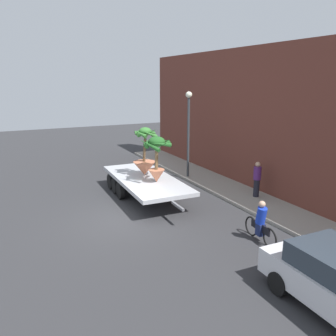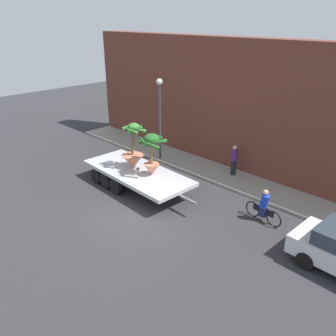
{
  "view_description": "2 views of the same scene",
  "coord_description": "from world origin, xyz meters",
  "px_view_note": "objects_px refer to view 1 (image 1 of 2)",
  "views": [
    {
      "loc": [
        12.76,
        -4.36,
        5.58
      ],
      "look_at": [
        -0.5,
        2.21,
        1.82
      ],
      "focal_mm": 37.04,
      "sensor_mm": 36.0,
      "label": 1
    },
    {
      "loc": [
        10.33,
        -8.54,
        8.22
      ],
      "look_at": [
        -0.69,
        2.51,
        1.4
      ],
      "focal_mm": 37.34,
      "sensor_mm": 36.0,
      "label": 2
    }
  ],
  "objects_px": {
    "flatbed_trailer": "(144,180)",
    "cyclist": "(261,223)",
    "pedestrian_near_gate": "(257,179)",
    "potted_palm_middle": "(157,156)",
    "street_lamp": "(188,123)",
    "potted_palm_rear": "(145,158)"
  },
  "relations": [
    {
      "from": "flatbed_trailer",
      "to": "cyclist",
      "type": "xyz_separation_m",
      "value": [
        6.5,
        1.77,
        -0.11
      ]
    },
    {
      "from": "flatbed_trailer",
      "to": "potted_palm_rear",
      "type": "height_order",
      "value": "potted_palm_rear"
    },
    {
      "from": "potted_palm_middle",
      "to": "pedestrian_near_gate",
      "type": "height_order",
      "value": "potted_palm_middle"
    },
    {
      "from": "potted_palm_rear",
      "to": "potted_palm_middle",
      "type": "height_order",
      "value": "potted_palm_rear"
    },
    {
      "from": "flatbed_trailer",
      "to": "street_lamp",
      "type": "height_order",
      "value": "street_lamp"
    },
    {
      "from": "potted_palm_middle",
      "to": "street_lamp",
      "type": "distance_m",
      "value": 4.48
    },
    {
      "from": "street_lamp",
      "to": "potted_palm_rear",
      "type": "bearing_deg",
      "value": -65.88
    },
    {
      "from": "potted_palm_rear",
      "to": "flatbed_trailer",
      "type": "bearing_deg",
      "value": -37.25
    },
    {
      "from": "potted_palm_middle",
      "to": "cyclist",
      "type": "height_order",
      "value": "potted_palm_middle"
    },
    {
      "from": "pedestrian_near_gate",
      "to": "flatbed_trailer",
      "type": "bearing_deg",
      "value": -122.61
    },
    {
      "from": "potted_palm_rear",
      "to": "potted_palm_middle",
      "type": "bearing_deg",
      "value": 0.34
    },
    {
      "from": "flatbed_trailer",
      "to": "cyclist",
      "type": "distance_m",
      "value": 6.74
    },
    {
      "from": "flatbed_trailer",
      "to": "street_lamp",
      "type": "bearing_deg",
      "value": 115.96
    },
    {
      "from": "potted_palm_rear",
      "to": "pedestrian_near_gate",
      "type": "bearing_deg",
      "value": 54.69
    },
    {
      "from": "potted_palm_rear",
      "to": "street_lamp",
      "type": "xyz_separation_m",
      "value": [
        -1.48,
        3.3,
        1.4
      ]
    },
    {
      "from": "potted_palm_middle",
      "to": "pedestrian_near_gate",
      "type": "xyz_separation_m",
      "value": [
        1.75,
        4.44,
        -1.18
      ]
    },
    {
      "from": "potted_palm_middle",
      "to": "street_lamp",
      "type": "bearing_deg",
      "value": 131.12
    },
    {
      "from": "cyclist",
      "to": "street_lamp",
      "type": "relative_size",
      "value": 0.38
    },
    {
      "from": "cyclist",
      "to": "pedestrian_near_gate",
      "type": "distance_m",
      "value": 4.56
    },
    {
      "from": "cyclist",
      "to": "street_lamp",
      "type": "xyz_separation_m",
      "value": [
        -8.18,
        1.68,
        2.56
      ]
    },
    {
      "from": "cyclist",
      "to": "pedestrian_near_gate",
      "type": "height_order",
      "value": "pedestrian_near_gate"
    },
    {
      "from": "cyclist",
      "to": "pedestrian_near_gate",
      "type": "relative_size",
      "value": 1.07
    }
  ]
}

